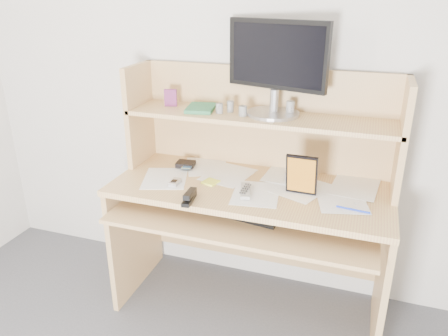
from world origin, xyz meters
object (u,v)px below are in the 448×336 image
(keyboard, at_px, (240,211))
(tv_remote, at_px, (245,191))
(game_case, at_px, (302,175))
(monitor, at_px, (276,65))
(desk, at_px, (254,190))

(keyboard, relative_size, tv_remote, 2.58)
(game_case, height_order, monitor, monitor)
(desk, bearing_deg, monitor, 61.54)
(keyboard, height_order, tv_remote, tv_remote)
(monitor, bearing_deg, keyboard, -88.60)
(keyboard, bearing_deg, game_case, 26.81)
(desk, height_order, monitor, monitor)
(desk, bearing_deg, keyboard, -94.63)
(tv_remote, bearing_deg, desk, 74.77)
(game_case, distance_m, monitor, 0.55)
(desk, relative_size, keyboard, 3.32)
(desk, relative_size, monitor, 2.68)
(desk, relative_size, tv_remote, 8.55)
(keyboard, relative_size, game_case, 2.04)
(tv_remote, bearing_deg, game_case, -1.86)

